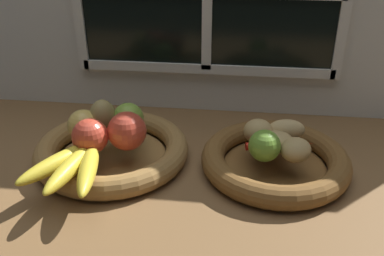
# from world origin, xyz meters

# --- Properties ---
(ground_plane) EXTENTS (1.40, 0.90, 0.03)m
(ground_plane) POSITION_xyz_m (0.00, 0.00, -0.01)
(ground_plane) COLOR brown
(back_wall) EXTENTS (1.40, 0.05, 0.55)m
(back_wall) POSITION_xyz_m (0.00, 0.30, 0.28)
(back_wall) COLOR silver
(back_wall) RESTS_ON ground_plane
(fruit_bowl_left) EXTENTS (0.33, 0.33, 0.05)m
(fruit_bowl_left) POSITION_xyz_m (-0.18, 0.01, 0.02)
(fruit_bowl_left) COLOR olive
(fruit_bowl_left) RESTS_ON ground_plane
(fruit_bowl_right) EXTENTS (0.31, 0.31, 0.05)m
(fruit_bowl_right) POSITION_xyz_m (0.17, 0.01, 0.02)
(fruit_bowl_right) COLOR brown
(fruit_bowl_right) RESTS_ON ground_plane
(apple_green_back) EXTENTS (0.07, 0.07, 0.07)m
(apple_green_back) POSITION_xyz_m (-0.15, 0.05, 0.08)
(apple_green_back) COLOR #7AA338
(apple_green_back) RESTS_ON fruit_bowl_left
(apple_red_front) EXTENTS (0.07, 0.07, 0.07)m
(apple_red_front) POSITION_xyz_m (-0.20, -0.04, 0.08)
(apple_red_front) COLOR #CC422D
(apple_red_front) RESTS_ON fruit_bowl_left
(apple_red_right) EXTENTS (0.08, 0.08, 0.08)m
(apple_red_right) POSITION_xyz_m (-0.13, -0.02, 0.09)
(apple_red_right) COLOR #CC422D
(apple_red_right) RESTS_ON fruit_bowl_left
(apple_golden_left) EXTENTS (0.07, 0.07, 0.07)m
(apple_golden_left) POSITION_xyz_m (-0.24, 0.01, 0.08)
(apple_golden_left) COLOR #DBB756
(apple_golden_left) RESTS_ON fruit_bowl_left
(pear_brown) EXTENTS (0.07, 0.08, 0.08)m
(pear_brown) POSITION_xyz_m (-0.20, 0.04, 0.09)
(pear_brown) COLOR olive
(pear_brown) RESTS_ON fruit_bowl_left
(banana_bunch_front) EXTENTS (0.16, 0.20, 0.03)m
(banana_bunch_front) POSITION_xyz_m (-0.21, -0.11, 0.06)
(banana_bunch_front) COLOR yellow
(banana_bunch_front) RESTS_ON fruit_bowl_left
(potato_large) EXTENTS (0.09, 0.08, 0.04)m
(potato_large) POSITION_xyz_m (0.17, 0.01, 0.07)
(potato_large) COLOR tan
(potato_large) RESTS_ON fruit_bowl_right
(potato_oblong) EXTENTS (0.08, 0.08, 0.05)m
(potato_oblong) POSITION_xyz_m (0.13, 0.04, 0.07)
(potato_oblong) COLOR tan
(potato_oblong) RESTS_ON fruit_bowl_right
(potato_back) EXTENTS (0.09, 0.06, 0.05)m
(potato_back) POSITION_xyz_m (0.19, 0.06, 0.07)
(potato_back) COLOR tan
(potato_back) RESTS_ON fruit_bowl_right
(potato_small) EXTENTS (0.08, 0.09, 0.05)m
(potato_small) POSITION_xyz_m (0.20, -0.02, 0.07)
(potato_small) COLOR tan
(potato_small) RESTS_ON fruit_bowl_right
(lime_near) EXTENTS (0.06, 0.06, 0.06)m
(lime_near) POSITION_xyz_m (0.14, -0.03, 0.08)
(lime_near) COLOR #6B9E33
(lime_near) RESTS_ON fruit_bowl_right
(chili_pepper) EXTENTS (0.14, 0.04, 0.02)m
(chili_pepper) POSITION_xyz_m (0.18, 0.02, 0.06)
(chili_pepper) COLOR red
(chili_pepper) RESTS_ON fruit_bowl_right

